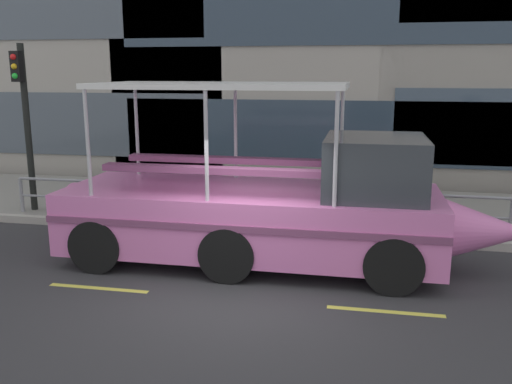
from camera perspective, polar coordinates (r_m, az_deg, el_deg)
ground_plane at (r=9.41m, az=-1.71°, el=-10.25°), size 120.00×120.00×0.00m
sidewalk at (r=14.63m, az=3.17°, el=-1.54°), size 32.00×4.80×0.18m
curb_edge at (r=12.26m, az=1.52°, el=-4.32°), size 32.00×0.18×0.18m
lane_centreline at (r=9.08m, az=-2.25°, el=-11.12°), size 25.80×0.12×0.01m
curb_guardrail at (r=12.52m, az=-1.14°, el=-0.65°), size 11.55×0.09×0.89m
traffic_light_pole at (r=14.66m, az=-23.03°, el=7.76°), size 0.24×0.46×4.12m
duck_tour_boat at (r=10.38m, az=2.12°, el=-1.75°), size 8.85×2.54×3.43m
pedestrian_near_bow at (r=13.11m, az=16.86°, el=1.32°), size 0.49×0.24×1.72m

